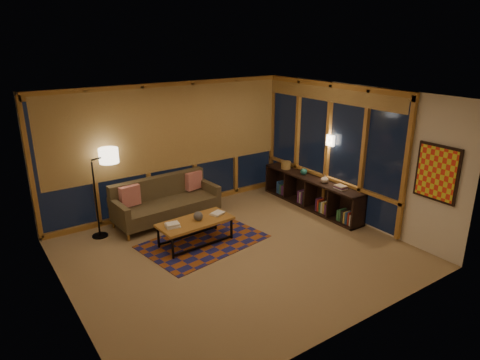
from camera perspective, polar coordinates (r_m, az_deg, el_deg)
floor at (r=7.55m, az=-0.49°, el=-9.62°), size 5.50×5.00×0.01m
ceiling at (r=6.69m, az=-0.55°, el=11.15°), size 5.50×5.00×0.01m
walls at (r=7.00m, az=-0.52°, el=0.13°), size 5.51×5.01×2.70m
window_wall_back at (r=9.04m, az=-9.18°, el=4.22°), size 5.30×0.16×2.60m
window_wall_right at (r=9.11m, az=11.47°, el=4.20°), size 0.16×3.70×2.60m
wall_art at (r=7.68m, az=24.76°, el=0.85°), size 0.06×0.74×0.94m
wall_sconce at (r=8.92m, az=11.97°, el=5.18°), size 0.12×0.18×0.22m
sofa at (r=8.70m, az=-9.78°, el=-2.81°), size 2.13×0.97×0.86m
pillow_left at (r=8.52m, az=-14.47°, el=-2.17°), size 0.41×0.19×0.40m
pillow_right at (r=9.16m, az=-6.18°, el=-0.26°), size 0.39×0.20×0.38m
area_rug at (r=7.93m, az=-4.90°, el=-8.16°), size 2.32×1.73×0.01m
coffee_table at (r=7.79m, az=-5.94°, el=-6.90°), size 1.37×0.69×0.45m
book_stack_a at (r=7.51m, az=-9.03°, el=-5.91°), size 0.27×0.23×0.07m
book_stack_b at (r=7.92m, az=-3.04°, el=-4.46°), size 0.26×0.23×0.04m
ceramic_pot at (r=7.68m, az=-5.60°, el=-4.78°), size 0.20×0.20×0.17m
floor_lamp at (r=8.21m, az=-18.71°, el=-1.98°), size 0.63×0.52×1.63m
bookshelf at (r=9.41m, az=9.44°, el=-1.67°), size 0.40×2.69×0.67m
basket at (r=9.85m, az=6.13°, el=1.99°), size 0.24×0.24×0.17m
teal_bowl at (r=9.45m, az=8.50°, el=1.10°), size 0.16×0.16×0.15m
vase at (r=9.02m, az=11.24°, el=0.15°), size 0.19×0.19×0.17m
shelf_book_stack at (r=8.75m, az=13.26°, el=-0.92°), size 0.23×0.29×0.07m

